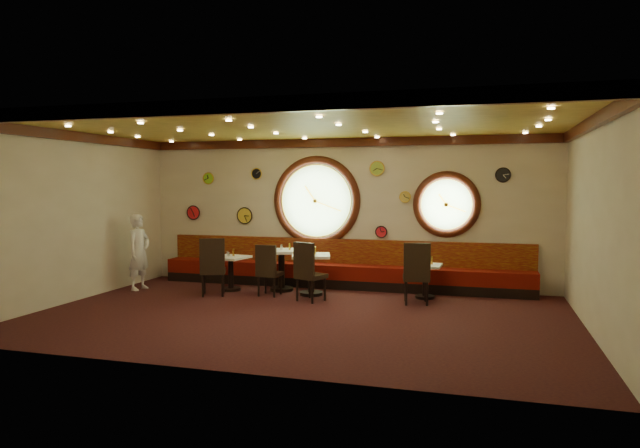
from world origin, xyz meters
The scene contains 48 objects.
floor centered at (0.00, 0.00, 0.00)m, with size 9.00×6.00×0.00m, color black.
ceiling centered at (0.00, 0.00, 3.20)m, with size 9.00×6.00×0.02m, color gold.
wall_back centered at (0.00, 3.00, 1.60)m, with size 9.00×0.02×3.20m, color beige.
wall_front centered at (0.00, -3.00, 1.60)m, with size 9.00×0.02×3.20m, color beige.
wall_left centered at (-4.50, 0.00, 1.60)m, with size 0.02×6.00×3.20m, color beige.
wall_right centered at (4.50, 0.00, 1.60)m, with size 0.02×6.00×3.20m, color beige.
molding_back centered at (0.00, 2.95, 3.11)m, with size 9.00×0.10×0.18m, color #3E160B.
molding_front centered at (0.00, -2.95, 3.11)m, with size 9.00×0.10×0.18m, color #3E160B.
molding_left centered at (-4.45, 0.00, 3.11)m, with size 0.10×6.00×0.18m, color #3E160B.
molding_right centered at (4.45, 0.00, 3.11)m, with size 0.10×6.00×0.18m, color #3E160B.
banquette_base centered at (0.00, 2.72, 0.10)m, with size 8.00×0.55×0.20m, color black.
banquette_seat centered at (0.00, 2.72, 0.35)m, with size 8.00×0.55×0.30m, color #5D0D08.
banquette_back centered at (0.00, 2.94, 0.75)m, with size 8.00×0.10×0.55m, color #600708.
porthole_left_glass centered at (-0.60, 3.00, 1.85)m, with size 1.66×1.66×0.02m, color #95C878.
porthole_left_frame centered at (-0.60, 2.98, 1.85)m, with size 1.98×1.98×0.18m, color #3E160B.
porthole_left_ring centered at (-0.60, 2.95, 1.85)m, with size 1.61×1.61×0.03m, color yellow.
porthole_right_glass centered at (2.20, 3.00, 1.80)m, with size 1.10×1.10×0.02m, color #95C878.
porthole_right_frame centered at (2.20, 2.98, 1.80)m, with size 1.38×1.38×0.18m, color #3E160B.
porthole_right_ring centered at (2.20, 2.95, 1.80)m, with size 1.09×1.09×0.03m, color yellow.
wall_clock_0 centered at (-2.30, 2.96, 1.50)m, with size 0.36×0.36×0.03m, color yellow.
wall_clock_1 centered at (-3.60, 2.96, 1.55)m, with size 0.32×0.32×0.03m, color red.
wall_clock_2 centered at (-2.00, 2.96, 2.45)m, with size 0.24×0.24×0.03m, color black.
wall_clock_3 centered at (1.35, 2.96, 1.95)m, with size 0.22×0.22×0.03m, color gold.
wall_clock_4 centered at (0.85, 2.96, 1.20)m, with size 0.24×0.24×0.03m, color red.
wall_clock_5 centered at (-3.20, 2.96, 2.35)m, with size 0.26×0.26×0.03m, color #83CD29.
wall_clock_6 centered at (0.75, 2.96, 2.55)m, with size 0.30×0.30×0.03m, color #92B839.
wall_clock_7 centered at (3.30, 2.96, 2.40)m, with size 0.28×0.28×0.03m, color black.
table_a centered at (-2.11, 1.76, 0.45)m, with size 0.76×0.76×0.72m.
table_b centered at (-1.08, 2.05, 0.54)m, with size 1.02×1.02×0.85m.
table_c centered at (-0.35, 1.76, 0.52)m, with size 0.93×0.93×0.82m.
table_d centered at (1.87, 2.06, 0.42)m, with size 0.63×0.63×0.67m.
chair_a centered at (-2.19, 1.11, 0.66)m, with size 0.64×0.64×0.72m.
chair_b centered at (-1.14, 1.40, 0.59)m, with size 0.45×0.45×0.64m.
chair_c centered at (-0.22, 1.12, 0.65)m, with size 0.62×0.62×0.70m.
chair_d centered at (1.78, 1.41, 0.66)m, with size 0.56×0.56×0.71m.
condiment_a_salt centered at (-2.19, 1.80, 0.77)m, with size 0.03×0.03×0.10m, color silver.
condiment_b_salt centered at (-1.12, 2.16, 0.91)m, with size 0.04×0.04×0.10m, color silver.
condiment_c_salt centered at (-0.47, 1.84, 0.87)m, with size 0.04×0.04×0.11m, color silver.
condiment_d_salt centered at (1.81, 2.13, 0.71)m, with size 0.03×0.03×0.10m, color silver.
condiment_a_pepper centered at (-2.14, 1.75, 0.76)m, with size 0.03×0.03×0.09m, color silver.
condiment_b_pepper centered at (-1.08, 2.03, 0.91)m, with size 0.04×0.04×0.11m, color silver.
condiment_c_pepper centered at (-0.35, 1.78, 0.87)m, with size 0.04×0.04×0.10m, color silver.
condiment_d_pepper centered at (1.84, 1.99, 0.71)m, with size 0.03×0.03×0.09m, color silver.
condiment_a_bottle centered at (-2.06, 1.81, 0.79)m, with size 0.05×0.05×0.15m, color gold.
condiment_b_bottle centered at (-0.91, 2.08, 0.92)m, with size 0.04×0.04×0.14m, color yellow.
condiment_c_bottle centered at (-0.28, 1.81, 0.89)m, with size 0.05×0.05×0.15m, color gold.
condiment_d_bottle centered at (1.99, 2.11, 0.74)m, with size 0.05×0.05×0.16m, color gold.
waiter centered at (-4.00, 1.34, 0.80)m, with size 0.58×0.38×1.59m, color white.
Camera 1 is at (2.95, -9.03, 2.22)m, focal length 32.00 mm.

